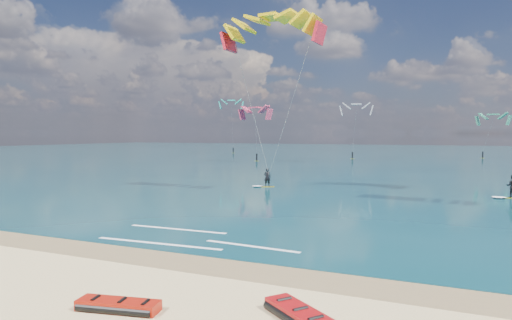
{
  "coord_description": "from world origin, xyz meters",
  "views": [
    {
      "loc": [
        12.71,
        -12.58,
        5.24
      ],
      "look_at": [
        3.59,
        8.0,
        3.93
      ],
      "focal_mm": 32.0,
      "sensor_mm": 36.0,
      "label": 1
    }
  ],
  "objects": [
    {
      "name": "kitesurfer_main",
      "position": [
        -2.88,
        25.64,
        8.82
      ],
      "size": [
        10.23,
        6.58,
        16.88
      ],
      "rotation": [
        0.0,
        0.0,
        0.49
      ],
      "color": "yellow",
      "rests_on": "sea"
    },
    {
      "name": "packed_kite_left",
      "position": [
        3.63,
        -2.16,
        0.0
      ],
      "size": [
        2.82,
        1.52,
        0.37
      ],
      "primitive_type": null,
      "rotation": [
        0.0,
        0.0,
        0.2
      ],
      "color": "#AE1709",
      "rests_on": "ground"
    },
    {
      "name": "sea",
      "position": [
        0.0,
        104.0,
        0.02
      ],
      "size": [
        320.0,
        200.0,
        0.04
      ],
      "primitive_type": "cube",
      "color": "#0B363F",
      "rests_on": "ground"
    },
    {
      "name": "shoreline_foam",
      "position": [
        0.7,
        6.4,
        0.05
      ],
      "size": [
        10.62,
        3.63,
        0.01
      ],
      "color": "white",
      "rests_on": "ground"
    },
    {
      "name": "distant_kites",
      "position": [
        -4.47,
        79.63,
        5.57
      ],
      "size": [
        84.31,
        33.39,
        13.77
      ],
      "color": "#999AA1",
      "rests_on": "ground"
    },
    {
      "name": "wet_sand_strip",
      "position": [
        0.0,
        3.0,
        0.0
      ],
      "size": [
        320.0,
        2.4,
        0.01
      ],
      "primitive_type": "cube",
      "color": "brown",
      "rests_on": "ground"
    },
    {
      "name": "ground",
      "position": [
        0.0,
        40.0,
        0.0
      ],
      "size": [
        320.0,
        320.0,
        0.0
      ],
      "primitive_type": "plane",
      "color": "tan",
      "rests_on": "ground"
    },
    {
      "name": "packed_kite_mid",
      "position": [
        8.72,
        -0.67,
        0.0
      ],
      "size": [
        2.76,
        2.47,
        0.42
      ],
      "primitive_type": null,
      "rotation": [
        0.0,
        0.0,
        -0.65
      ],
      "color": "#A50B0E",
      "rests_on": "ground"
    }
  ]
}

